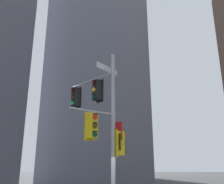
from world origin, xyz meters
TOP-DOWN VIEW (x-y plane):
  - building_mid_block at (-2.89, 25.99)m, footprint 14.01×14.01m
  - signal_pole_assembly at (-0.59, 0.37)m, footprint 2.88×3.75m

SIDE VIEW (x-z plane):
  - signal_pole_assembly at x=-0.59m, z-range 0.66..7.84m
  - building_mid_block at x=-2.89m, z-range 0.00..32.96m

